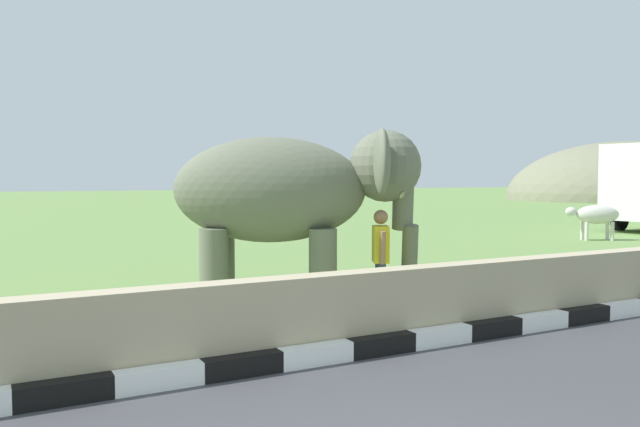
% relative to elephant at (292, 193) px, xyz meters
% --- Properties ---
extents(striped_curb, '(16.20, 0.20, 0.24)m').
position_rel_elephant_xyz_m(striped_curb, '(-2.42, -2.86, -1.80)').
color(striped_curb, white).
rests_on(striped_curb, ground_plane).
extents(barrier_parapet, '(28.00, 0.36, 1.00)m').
position_rel_elephant_xyz_m(barrier_parapet, '(-0.07, -2.56, -1.42)').
color(barrier_parapet, tan).
rests_on(barrier_parapet, ground_plane).
extents(elephant, '(3.99, 3.36, 2.93)m').
position_rel_elephant_xyz_m(elephant, '(0.00, 0.00, 0.00)').
color(elephant, '#666B56').
rests_on(elephant, ground_plane).
extents(person_handler, '(0.39, 0.63, 1.66)m').
position_rel_elephant_xyz_m(person_handler, '(1.16, -0.83, -0.99)').
color(person_handler, navy).
rests_on(person_handler, ground_plane).
extents(cow_near, '(1.88, 1.21, 1.23)m').
position_rel_elephant_xyz_m(cow_near, '(14.32, 5.59, -1.05)').
color(cow_near, beige).
rests_on(cow_near, ground_plane).
extents(hill_east, '(25.79, 20.63, 11.76)m').
position_rel_elephant_xyz_m(hill_east, '(52.93, 32.78, -1.92)').
color(hill_east, '#76765C').
rests_on(hill_east, ground_plane).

